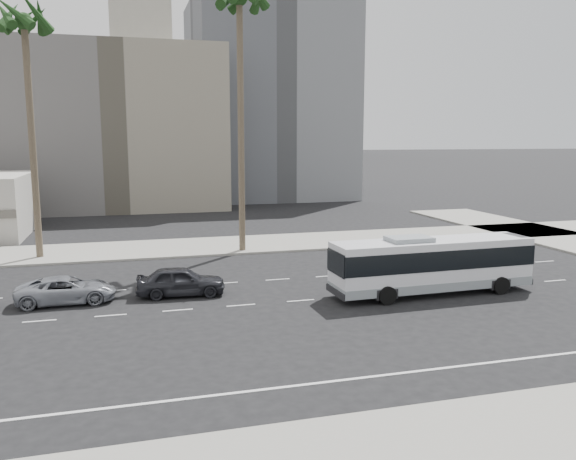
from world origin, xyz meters
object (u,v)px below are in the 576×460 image
object	(u,v)px
car_b	(66,290)
car_a	(181,281)
palm_near	(239,3)
city_bus	(432,263)
palm_mid	(24,27)

from	to	relation	value
car_b	car_a	bearing A→B (deg)	-93.03
palm_near	car_b	bearing A→B (deg)	-136.23
city_bus	car_a	world-z (taller)	city_bus
car_b	palm_mid	size ratio (longest dim) A/B	0.28
palm_near	palm_mid	xyz separation A→B (m)	(-13.47, 1.30, -1.93)
car_a	palm_mid	bearing A→B (deg)	39.78
palm_near	city_bus	bearing A→B (deg)	-61.95
car_b	city_bus	bearing A→B (deg)	-101.70
car_a	palm_near	world-z (taller)	palm_near
city_bus	palm_mid	bearing A→B (deg)	142.78
city_bus	car_b	size ratio (longest dim) A/B	2.29
city_bus	palm_mid	distance (m)	28.74
city_bus	palm_near	distance (m)	21.62
car_b	palm_near	xyz separation A→B (m)	(10.77, 10.31, 16.14)
car_b	palm_near	size ratio (longest dim) A/B	0.25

